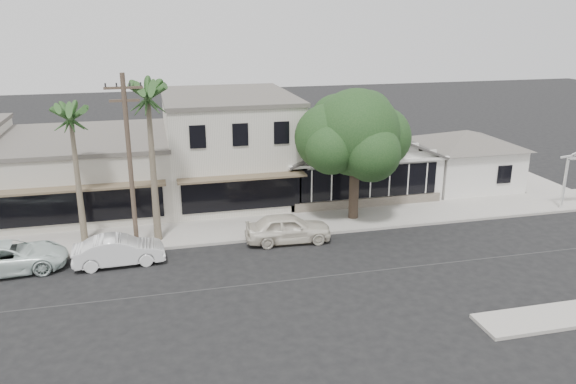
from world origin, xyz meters
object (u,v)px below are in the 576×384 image
object	(u,v)px
car_0	(288,228)
shade_tree	(354,135)
car_2	(8,257)
utility_pole	(130,160)
car_1	(119,251)

from	to	relation	value
car_0	shade_tree	world-z (taller)	shade_tree
car_0	car_2	world-z (taller)	car_0
utility_pole	car_2	world-z (taller)	utility_pole
utility_pole	car_2	xyz separation A→B (m)	(-5.81, -1.13, -4.06)
car_2	shade_tree	bearing A→B (deg)	-86.08
shade_tree	car_1	bearing A→B (deg)	-165.58
shade_tree	car_0	bearing A→B (deg)	-150.13
utility_pole	car_2	bearing A→B (deg)	-168.96
car_1	shade_tree	xyz separation A→B (m)	(13.09, 3.36, 4.37)
utility_pole	car_1	size ratio (longest dim) A/B	2.09
car_1	shade_tree	size ratio (longest dim) A/B	0.56
utility_pole	car_1	xyz separation A→B (m)	(-0.81, -1.52, -4.08)
utility_pole	shade_tree	distance (m)	12.42
car_1	car_2	distance (m)	5.01
car_1	shade_tree	bearing A→B (deg)	-78.28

